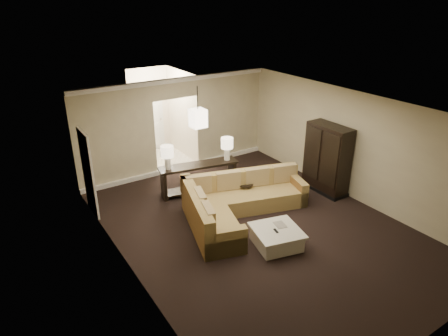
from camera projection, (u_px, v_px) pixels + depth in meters
ground at (258, 228)px, 9.23m from camera, size 8.00×8.00×0.00m
wall_back at (177, 125)px, 11.73m from camera, size 6.00×0.04×2.80m
wall_front at (435, 272)px, 5.59m from camera, size 6.00×0.04×2.80m
wall_left at (128, 211)px, 7.17m from camera, size 0.04×8.00×2.80m
wall_right at (353, 146)px, 10.15m from camera, size 0.04×8.00×2.80m
ceiling at (263, 110)px, 8.09m from camera, size 6.00×8.00×0.02m
crown_molding at (175, 80)px, 11.15m from camera, size 6.00×0.10×0.12m
baseboard at (180, 168)px, 12.23m from camera, size 6.00×0.10×0.12m
side_door at (88, 173)px, 9.47m from camera, size 0.05×0.90×2.10m
foyer at (158, 118)px, 12.80m from camera, size 1.44×2.02×2.80m
sectional_sofa at (235, 203)px, 9.56m from camera, size 3.57×2.59×0.91m
coffee_table at (277, 237)px, 8.52m from camera, size 1.18×1.18×0.41m
console_table at (199, 175)px, 10.69m from camera, size 2.18×0.88×0.82m
armoire at (327, 160)px, 10.63m from camera, size 0.55×1.29×1.86m
drink_table at (245, 188)px, 10.24m from camera, size 0.42×0.42×0.53m
table_lamp_left at (167, 154)px, 10.11m from camera, size 0.33×0.33×0.63m
table_lamp_right at (227, 145)px, 10.67m from camera, size 0.33×0.33×0.63m
pendant_light at (198, 118)px, 10.51m from camera, size 0.38×0.38×1.09m
person at (148, 132)px, 12.98m from camera, size 0.69×0.59×1.63m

